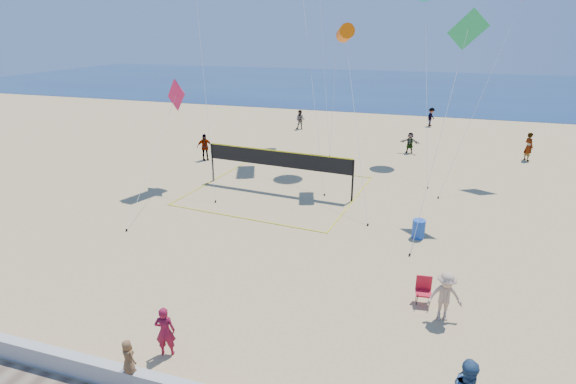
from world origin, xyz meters
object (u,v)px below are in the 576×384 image
(camp_chair, at_px, (424,289))
(volleyball_net, at_px, (278,163))
(trash_barrel, at_px, (419,229))
(woman, at_px, (165,331))

(camp_chair, distance_m, volleyball_net, 11.83)
(camp_chair, distance_m, trash_barrel, 4.96)
(camp_chair, xyz_separation_m, trash_barrel, (-0.35, 4.94, -0.11))
(trash_barrel, bearing_deg, woman, -123.05)
(woman, relative_size, trash_barrel, 1.84)
(woman, distance_m, volleyball_net, 13.48)
(volleyball_net, bearing_deg, trash_barrel, -20.92)
(woman, bearing_deg, volleyball_net, -104.42)
(woman, distance_m, trash_barrel, 11.47)
(woman, bearing_deg, camp_chair, -164.80)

